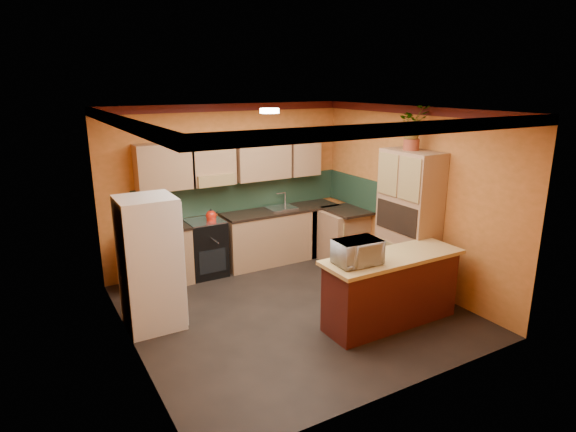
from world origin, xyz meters
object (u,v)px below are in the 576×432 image
object	(u,v)px
stove	(206,248)
microwave	(357,252)
base_cabinets_back	(241,242)
pantry	(408,222)
breakfast_bar	(391,291)
fridge	(150,263)

from	to	relation	value
stove	microwave	world-z (taller)	microwave
base_cabinets_back	pantry	xyz separation A→B (m)	(1.78, -2.03, 0.61)
microwave	base_cabinets_back	bearing A→B (deg)	98.74
base_cabinets_back	pantry	world-z (taller)	pantry
stove	pantry	world-z (taller)	pantry
pantry	breakfast_bar	xyz separation A→B (m)	(-0.92, -0.72, -0.61)
stove	fridge	bearing A→B (deg)	-133.02
breakfast_bar	fridge	bearing A→B (deg)	151.33
base_cabinets_back	stove	distance (m)	0.63
breakfast_bar	microwave	xyz separation A→B (m)	(-0.57, 0.00, 0.64)
pantry	microwave	xyz separation A→B (m)	(-1.50, -0.72, 0.03)
fridge	breakfast_bar	bearing A→B (deg)	-28.67
base_cabinets_back	breakfast_bar	distance (m)	2.87
fridge	microwave	world-z (taller)	fridge
breakfast_bar	microwave	size ratio (longest dim) A/B	3.33
pantry	breakfast_bar	world-z (taller)	pantry
stove	pantry	size ratio (longest dim) A/B	0.43
pantry	microwave	bearing A→B (deg)	-154.45
base_cabinets_back	pantry	distance (m)	2.77
fridge	microwave	bearing A→B (deg)	-34.84
fridge	pantry	bearing A→B (deg)	-11.73
base_cabinets_back	fridge	distance (m)	2.26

